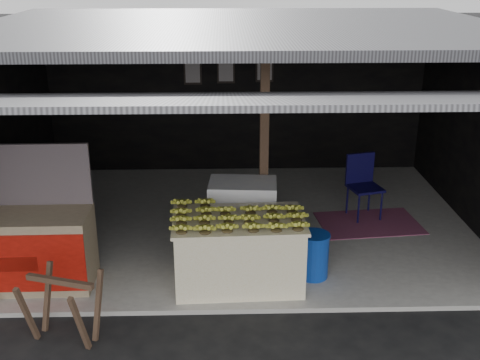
{
  "coord_description": "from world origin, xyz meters",
  "views": [
    {
      "loc": [
        -0.25,
        -5.97,
        3.87
      ],
      "look_at": [
        -0.04,
        1.49,
        1.1
      ],
      "focal_mm": 45.0,
      "sensor_mm": 36.0,
      "label": 1
    }
  ],
  "objects_px": {
    "banana_table": "(239,251)",
    "plastic_chair": "(363,180)",
    "sawhorse": "(62,302)",
    "white_crate": "(243,216)",
    "neighbor_stall": "(23,246)",
    "water_barrel": "(313,256)"
  },
  "relations": [
    {
      "from": "banana_table",
      "to": "plastic_chair",
      "type": "distance_m",
      "value": 2.86
    },
    {
      "from": "banana_table",
      "to": "sawhorse",
      "type": "distance_m",
      "value": 2.16
    },
    {
      "from": "banana_table",
      "to": "plastic_chair",
      "type": "bearing_deg",
      "value": 44.18
    },
    {
      "from": "banana_table",
      "to": "white_crate",
      "type": "bearing_deg",
      "value": 82.87
    },
    {
      "from": "banana_table",
      "to": "white_crate",
      "type": "xyz_separation_m",
      "value": [
        0.08,
        0.91,
        0.06
      ]
    },
    {
      "from": "neighbor_stall",
      "to": "plastic_chair",
      "type": "relative_size",
      "value": 1.74
    },
    {
      "from": "white_crate",
      "to": "neighbor_stall",
      "type": "bearing_deg",
      "value": -158.31
    },
    {
      "from": "banana_table",
      "to": "neighbor_stall",
      "type": "relative_size",
      "value": 0.94
    },
    {
      "from": "neighbor_stall",
      "to": "plastic_chair",
      "type": "bearing_deg",
      "value": 22.72
    },
    {
      "from": "white_crate",
      "to": "neighbor_stall",
      "type": "distance_m",
      "value": 2.83
    },
    {
      "from": "banana_table",
      "to": "plastic_chair",
      "type": "relative_size",
      "value": 1.65
    },
    {
      "from": "banana_table",
      "to": "water_barrel",
      "type": "distance_m",
      "value": 0.97
    },
    {
      "from": "plastic_chair",
      "to": "sawhorse",
      "type": "bearing_deg",
      "value": -155.92
    },
    {
      "from": "banana_table",
      "to": "white_crate",
      "type": "distance_m",
      "value": 0.91
    },
    {
      "from": "plastic_chair",
      "to": "neighbor_stall",
      "type": "bearing_deg",
      "value": -171.59
    },
    {
      "from": "plastic_chair",
      "to": "banana_table",
      "type": "bearing_deg",
      "value": -148.73
    },
    {
      "from": "sawhorse",
      "to": "water_barrel",
      "type": "distance_m",
      "value": 3.08
    },
    {
      "from": "banana_table",
      "to": "sawhorse",
      "type": "relative_size",
      "value": 1.93
    },
    {
      "from": "banana_table",
      "to": "neighbor_stall",
      "type": "height_order",
      "value": "neighbor_stall"
    },
    {
      "from": "water_barrel",
      "to": "plastic_chair",
      "type": "distance_m",
      "value": 2.2
    },
    {
      "from": "water_barrel",
      "to": "white_crate",
      "type": "bearing_deg",
      "value": 138.47
    },
    {
      "from": "neighbor_stall",
      "to": "water_barrel",
      "type": "xyz_separation_m",
      "value": [
        3.57,
        0.07,
        -0.23
      ]
    }
  ]
}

